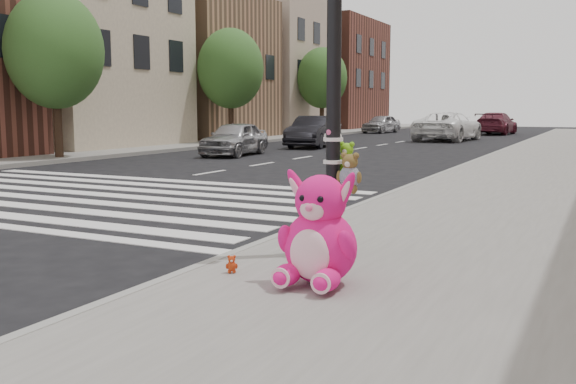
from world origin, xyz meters
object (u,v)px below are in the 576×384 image
Objects in this scene: car_dark_far at (314,132)px; car_silver_far at (235,138)px; car_white_near at (448,126)px; red_teddy at (232,264)px; signal_pole at (336,111)px; pink_bunny at (319,237)px.

car_silver_far is at bearing -103.02° from car_dark_far.
red_teddy is at bearing 103.09° from car_white_near.
car_white_near reaches higher than car_dark_far.
car_silver_far is at bearing 125.13° from signal_pole.
signal_pole is 29.09m from car_white_near.
car_dark_far is (-8.73, 21.25, 0.48)m from red_teddy.
car_dark_far reaches higher than car_silver_far.
pink_bunny is (0.36, -1.25, -1.16)m from signal_pole.
signal_pole is at bearing 106.16° from pink_bunny.
red_teddy is at bearing -75.24° from car_dark_far.
car_silver_far reaches higher than pink_bunny.
signal_pole reaches higher than pink_bunny.
pink_bunny is at bearing -73.90° from signal_pole.
red_teddy is 0.03× the size of car_white_near.
red_teddy is at bearing -179.02° from pink_bunny.
car_silver_far is at bearing 123.87° from pink_bunny.
signal_pole is at bearing -61.76° from car_silver_far.
pink_bunny is 6.00× the size of red_teddy.
car_silver_far is 0.68× the size of car_white_near.
car_dark_far is at bearing 114.56° from pink_bunny.
car_silver_far is (-9.30, 15.31, 0.41)m from red_teddy.
car_silver_far is at bearing 89.46° from red_teddy.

